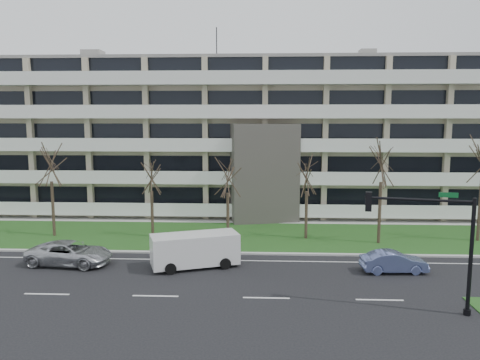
{
  "coord_description": "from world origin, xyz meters",
  "views": [
    {
      "loc": [
        -0.31,
        -23.98,
        9.62
      ],
      "look_at": [
        -1.87,
        10.0,
        5.02
      ],
      "focal_mm": 35.0,
      "sensor_mm": 36.0,
      "label": 1
    }
  ],
  "objects_px": {
    "blue_sedan": "(394,262)",
    "white_van": "(196,247)",
    "traffic_signal": "(434,235)",
    "silver_pickup": "(70,253)"
  },
  "relations": [
    {
      "from": "silver_pickup",
      "to": "traffic_signal",
      "type": "relative_size",
      "value": 0.91
    },
    {
      "from": "silver_pickup",
      "to": "blue_sedan",
      "type": "relative_size",
      "value": 1.36
    },
    {
      "from": "blue_sedan",
      "to": "traffic_signal",
      "type": "xyz_separation_m",
      "value": [
        0.16,
        -5.93,
        3.24
      ]
    },
    {
      "from": "silver_pickup",
      "to": "white_van",
      "type": "height_order",
      "value": "white_van"
    },
    {
      "from": "blue_sedan",
      "to": "white_van",
      "type": "xyz_separation_m",
      "value": [
        -12.46,
        0.52,
        0.62
      ]
    },
    {
      "from": "blue_sedan",
      "to": "traffic_signal",
      "type": "bearing_deg",
      "value": 177.85
    },
    {
      "from": "white_van",
      "to": "traffic_signal",
      "type": "bearing_deg",
      "value": -46.84
    },
    {
      "from": "traffic_signal",
      "to": "blue_sedan",
      "type": "bearing_deg",
      "value": 103.29
    },
    {
      "from": "blue_sedan",
      "to": "white_van",
      "type": "height_order",
      "value": "white_van"
    },
    {
      "from": "white_van",
      "to": "traffic_signal",
      "type": "relative_size",
      "value": 0.98
    }
  ]
}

